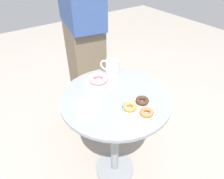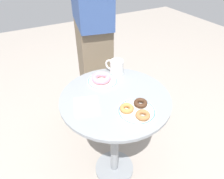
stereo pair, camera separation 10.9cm
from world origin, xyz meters
name	(u,v)px [view 1 (the left image)]	position (x,y,z in m)	size (l,w,h in m)	color
ground_plane	(115,169)	(0.00, 0.00, -0.01)	(7.00, 7.00, 0.02)	#9E9389
cafe_table	(115,122)	(0.00, 0.00, 0.51)	(0.62, 0.62, 0.71)	gray
plate_left	(100,82)	(-0.16, 0.00, 0.72)	(0.18, 0.18, 0.01)	white
plate_right	(140,109)	(0.16, 0.03, 0.72)	(0.19, 0.19, 0.01)	white
donut_pink_frosted	(98,79)	(-0.17, -0.01, 0.74)	(0.12, 0.12, 0.03)	pink
donut_cinnamon	(147,112)	(0.21, 0.03, 0.74)	(0.07, 0.07, 0.02)	#A36B3D
donut_chocolate	(142,101)	(0.13, 0.08, 0.74)	(0.07, 0.07, 0.02)	#422819
donut_old_fashioned	(130,107)	(0.13, -0.01, 0.74)	(0.07, 0.07, 0.02)	#BC7F42
paper_napkin	(88,108)	(0.00, -0.17, 0.72)	(0.15, 0.13, 0.01)	white
coffee_mug	(112,67)	(-0.21, 0.12, 0.76)	(0.12, 0.09, 0.09)	white
person_figure	(83,39)	(-0.58, 0.13, 0.82)	(0.48, 0.31, 1.68)	brown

